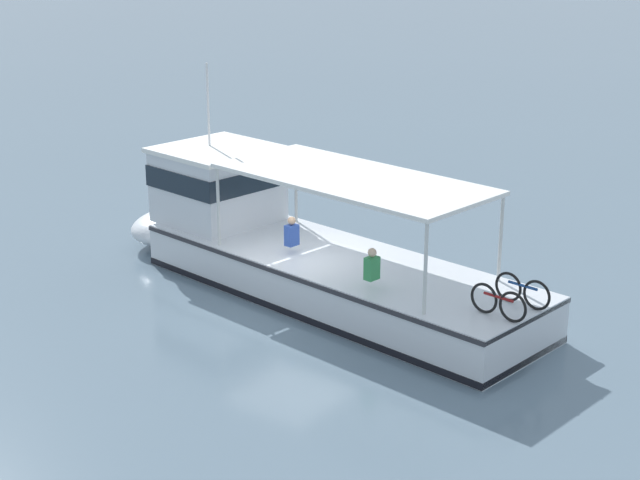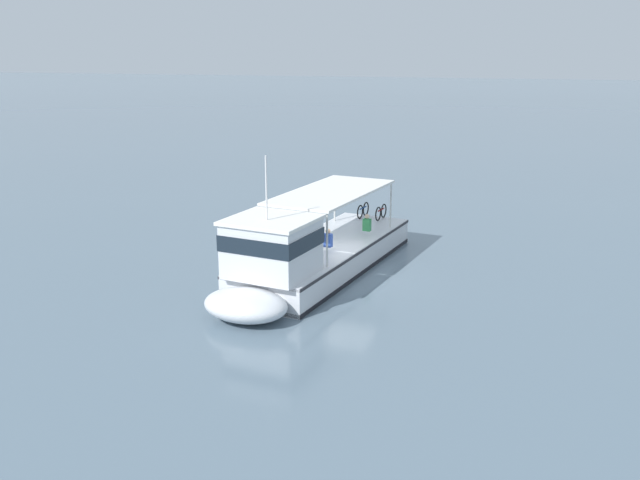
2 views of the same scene
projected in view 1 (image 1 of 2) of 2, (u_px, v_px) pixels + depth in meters
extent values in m
plane|color=slate|center=(289.00, 303.00, 23.65)|extent=(400.00, 400.00, 0.00)
cube|color=silver|center=(338.00, 278.00, 23.70)|extent=(11.13, 4.63, 1.10)
ellipsoid|color=silver|center=(179.00, 225.00, 27.78)|extent=(2.58, 3.21, 1.01)
cube|color=black|center=(338.00, 296.00, 23.85)|extent=(11.14, 4.67, 0.16)
cube|color=#2D2D33|center=(338.00, 260.00, 23.56)|extent=(11.14, 4.69, 0.10)
cube|color=silver|center=(218.00, 186.00, 26.12)|extent=(2.94, 3.05, 1.90)
cube|color=#19232D|center=(218.00, 174.00, 26.02)|extent=(2.99, 3.12, 0.56)
cube|color=white|center=(217.00, 149.00, 25.80)|extent=(3.12, 3.23, 0.12)
cube|color=white|center=(353.00, 179.00, 22.59)|extent=(7.04, 3.82, 0.10)
cylinder|color=silver|center=(218.00, 206.00, 24.12)|extent=(0.08, 0.08, 2.00)
cylinder|color=silver|center=(296.00, 186.00, 25.98)|extent=(0.08, 0.08, 2.00)
cylinder|color=silver|center=(425.00, 269.00, 19.85)|extent=(0.08, 0.08, 2.00)
cylinder|color=silver|center=(501.00, 239.00, 21.71)|extent=(0.08, 0.08, 2.00)
cylinder|color=silver|center=(208.00, 105.00, 25.63)|extent=(0.06, 0.06, 2.20)
sphere|color=white|center=(292.00, 234.00, 27.17)|extent=(0.36, 0.36, 0.36)
sphere|color=white|center=(382.00, 262.00, 25.00)|extent=(0.36, 0.36, 0.36)
sphere|color=white|center=(482.00, 292.00, 22.97)|extent=(0.36, 0.36, 0.36)
torus|color=black|center=(484.00, 298.00, 20.13)|extent=(0.66, 0.15, 0.66)
torus|color=black|center=(513.00, 307.00, 19.67)|extent=(0.66, 0.15, 0.66)
cylinder|color=maroon|center=(499.00, 297.00, 19.86)|extent=(0.70, 0.15, 0.06)
torus|color=black|center=(508.00, 287.00, 20.74)|extent=(0.66, 0.15, 0.66)
torus|color=black|center=(537.00, 295.00, 20.28)|extent=(0.66, 0.15, 0.66)
cylinder|color=#1E478C|center=(523.00, 286.00, 20.47)|extent=(0.70, 0.15, 0.06)
cube|color=#338C4C|center=(372.00, 268.00, 21.45)|extent=(0.26, 0.35, 0.52)
sphere|color=beige|center=(372.00, 252.00, 21.34)|extent=(0.20, 0.20, 0.20)
cube|color=#2D4CA5|center=(292.00, 235.00, 23.68)|extent=(0.26, 0.35, 0.52)
sphere|color=tan|center=(292.00, 221.00, 23.56)|extent=(0.20, 0.20, 0.20)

